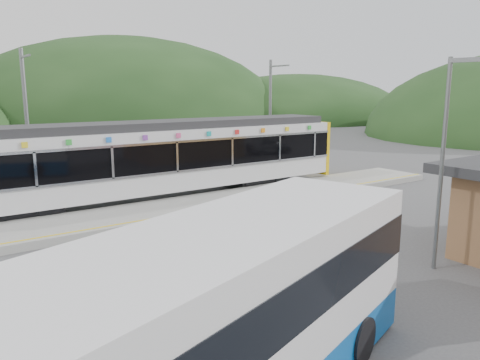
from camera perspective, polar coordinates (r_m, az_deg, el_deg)
ground at (r=18.87m, az=3.26°, el=-5.05°), size 120.00×120.00×0.00m
hills at (r=26.69m, az=6.68°, el=-0.38°), size 146.00×149.00×26.00m
platform at (r=21.43m, az=-2.21°, el=-2.69°), size 26.00×3.20×0.30m
yellow_line at (r=20.35m, az=-0.22°, el=-2.97°), size 26.00×0.10×0.01m
train at (r=22.42m, az=-10.52°, el=2.72°), size 20.44×3.01×3.74m
catenary_mast_west at (r=23.23m, az=-24.50°, el=6.15°), size 0.18×1.80×7.00m
catenary_mast_east at (r=29.25m, az=3.74°, el=7.87°), size 0.18×1.80×7.00m
lamp_post at (r=14.29m, az=23.97°, el=3.71°), size 0.38×1.10×6.07m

